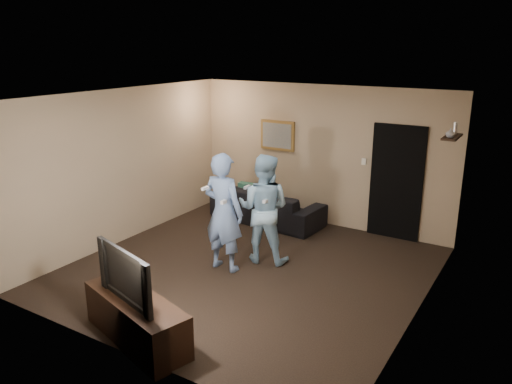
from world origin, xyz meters
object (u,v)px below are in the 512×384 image
Objects in this scene: sofa at (267,205)px; wii_player_left at (224,212)px; tv_console at (137,320)px; television at (133,273)px; wii_player_right at (264,209)px.

sofa is 2.28m from wii_player_left.
tv_console is 1.43× the size of television.
wii_player_left is 1.05× the size of wii_player_right.
sofa is 2.00× the size of television.
wii_player_left is at bearing 112.62° from tv_console.
tv_console is at bearing 0.00° from television.
tv_console is at bearing -83.41° from wii_player_left.
television is 0.60× the size of wii_player_left.
wii_player_left is 0.67m from wii_player_right.
tv_console is 0.86× the size of wii_player_left.
tv_console is 0.91× the size of wii_player_right.
sofa is 1.87m from wii_player_right.
tv_console is at bearing -92.30° from wii_player_right.
sofa reaches higher than tv_console.
television is (0.75, -4.24, 0.52)m from sofa.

